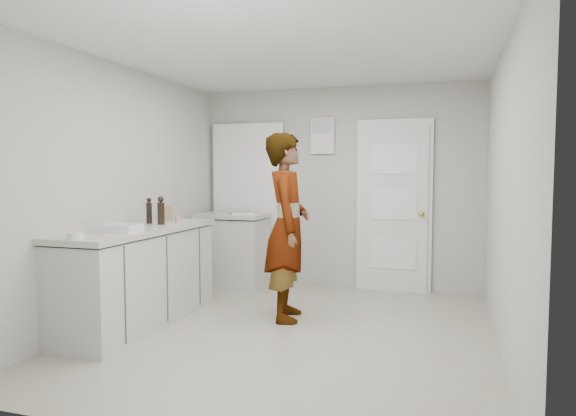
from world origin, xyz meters
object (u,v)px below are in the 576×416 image
(oil_cruet_a, at_px, (161,211))
(cake_mix_box, at_px, (168,213))
(person, at_px, (287,227))
(spice_jar, at_px, (178,219))
(oil_cruet_b, at_px, (149,211))
(egg_bowl, at_px, (76,236))
(baking_dish, at_px, (118,228))

(oil_cruet_a, bearing_deg, cake_mix_box, 112.46)
(person, xyz_separation_m, spice_jar, (-1.14, -0.12, 0.05))
(oil_cruet_b, bearing_deg, person, 10.20)
(cake_mix_box, relative_size, spice_jar, 2.17)
(oil_cruet_b, distance_m, egg_bowl, 1.24)
(egg_bowl, bearing_deg, oil_cruet_b, 96.21)
(oil_cruet_a, bearing_deg, baking_dish, -93.92)
(baking_dish, relative_size, egg_bowl, 2.90)
(cake_mix_box, distance_m, egg_bowl, 1.59)
(baking_dish, bearing_deg, person, 36.50)
(person, relative_size, baking_dish, 4.85)
(spice_jar, bearing_deg, oil_cruet_b, -153.18)
(oil_cruet_b, bearing_deg, oil_cruet_a, -16.91)
(person, distance_m, spice_jar, 1.15)
(oil_cruet_b, xyz_separation_m, egg_bowl, (0.13, -1.23, -0.10))
(person, xyz_separation_m, baking_dish, (-1.26, -0.93, 0.04))
(oil_cruet_a, xyz_separation_m, baking_dish, (-0.04, -0.63, -0.10))
(person, distance_m, baking_dish, 1.57)
(spice_jar, distance_m, egg_bowl, 1.36)
(spice_jar, relative_size, oil_cruet_b, 0.28)
(person, relative_size, oil_cruet_b, 6.93)
(baking_dish, height_order, egg_bowl, baking_dish)
(cake_mix_box, bearing_deg, spice_jar, -53.62)
(oil_cruet_a, height_order, egg_bowl, oil_cruet_a)
(cake_mix_box, bearing_deg, baking_dish, -94.80)
(oil_cruet_a, relative_size, egg_bowl, 2.17)
(oil_cruet_b, bearing_deg, cake_mix_box, 89.55)
(cake_mix_box, height_order, oil_cruet_a, oil_cruet_a)
(egg_bowl, bearing_deg, spice_jar, 85.13)
(oil_cruet_a, distance_m, egg_bowl, 1.19)
(spice_jar, relative_size, baking_dish, 0.20)
(spice_jar, xyz_separation_m, oil_cruet_b, (-0.25, -0.13, 0.09))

